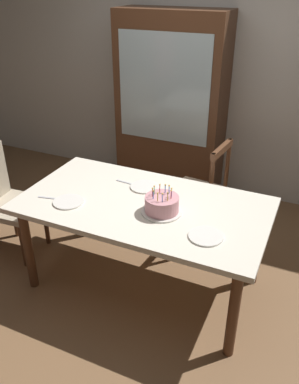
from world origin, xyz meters
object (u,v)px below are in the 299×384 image
Objects in this scene: birthday_cake at (162,205)px; chair_spindle_back at (199,193)px; dining_table at (143,213)px; plate_far_side at (145,187)px; plate_near_celebrant at (69,202)px; plate_near_guest at (206,236)px; chair_upholstered at (3,196)px; china_cabinet at (171,108)px.

chair_spindle_back is (0.01, 0.86, -0.35)m from birthday_cake.
dining_table is at bearing 159.63° from birthday_cake.
plate_far_side is 0.23× the size of chair_spindle_back.
plate_near_guest is at bearing 0.00° from plate_near_celebrant.
chair_spindle_back reaches higher than plate_near_celebrant.
birthday_cake is 0.93m from chair_spindle_back.
birthday_cake is at bearing 157.15° from plate_near_guest.
chair_spindle_back is (-0.35, 1.01, -0.29)m from plate_near_guest.
plate_near_guest is 1.11m from chair_spindle_back.
chair_spindle_back and chair_upholstered have the same top height.
birthday_cake is 0.15× the size of china_cabinet.
dining_table is 8.07× the size of plate_near_celebrant.
china_cabinet is at bearing 117.97° from plate_near_guest.
chair_spindle_back is 1.08m from china_cabinet.
chair_spindle_back reaches higher than dining_table.
plate_near_guest is 1.83m from chair_upholstered.
birthday_cake is 1.47m from chair_upholstered.
chair_spindle_back is 1.00× the size of chair_upholstered.
plate_near_celebrant is 0.12× the size of china_cabinet.
plate_near_guest is at bearing -34.80° from plate_far_side.
chair_upholstered reaches higher than dining_table.
china_cabinet is (-0.41, 1.56, 0.29)m from dining_table.
chair_upholstered is 1.89m from china_cabinet.
chair_spindle_back is (0.67, 1.01, -0.29)m from plate_near_celebrant.
china_cabinet is (0.87, 1.62, 0.42)m from chair_upholstered.
plate_far_side is 1.39m from china_cabinet.
dining_table is 8.07× the size of plate_far_side.
dining_table is 0.23m from birthday_cake.
plate_far_side is 0.23× the size of chair_upholstered.
chair_upholstered reaches higher than birthday_cake.
dining_table is 1.28m from chair_upholstered.
plate_near_guest is 0.12× the size of china_cabinet.
chair_spindle_back is at bearing 109.21° from plate_near_guest.
plate_near_celebrant is at bearing -166.94° from birthday_cake.
birthday_cake is 1.27× the size of plate_near_celebrant.
plate_near_celebrant is 0.23× the size of chair_spindle_back.
plate_far_side is 0.70m from chair_spindle_back.
chair_upholstered is at bearing -118.13° from china_cabinet.
plate_near_guest is 0.23× the size of chair_upholstered.
birthday_cake reaches higher than plate_near_celebrant.
chair_upholstered is at bearing 175.19° from plate_near_guest.
plate_far_side is at bearing -76.56° from china_cabinet.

